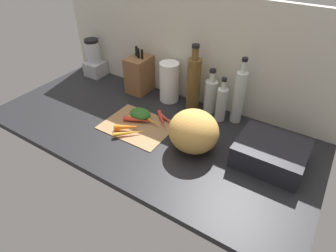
{
  "coord_description": "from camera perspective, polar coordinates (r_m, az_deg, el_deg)",
  "views": [
    {
      "loc": [
        73.11,
        -95.34,
        88.64
      ],
      "look_at": [
        14.51,
        -3.76,
        8.82
      ],
      "focal_mm": 30.53,
      "sensor_mm": 36.0,
      "label": 1
    }
  ],
  "objects": [
    {
      "name": "carrot_4",
      "position": [
        1.54,
        -5.45,
        1.94
      ],
      "size": [
        12.15,
        4.14,
        2.68
      ],
      "primitive_type": "cone",
      "rotation": [
        0.0,
        1.57,
        0.12
      ],
      "color": "orange",
      "rests_on": "cutting_board"
    },
    {
      "name": "bottle_1",
      "position": [
        1.58,
        8.47,
        6.08
      ],
      "size": [
        6.76,
        6.76,
        25.47
      ],
      "color": "silver",
      "rests_on": "ground_plane"
    },
    {
      "name": "winter_squash",
      "position": [
        1.3,
        5.15,
        -1.04
      ],
      "size": [
        23.42,
        22.19,
        19.91
      ],
      "primitive_type": "ellipsoid",
      "color": "gold",
      "rests_on": "ground_plane"
    },
    {
      "name": "carrot_greens_pile",
      "position": [
        1.54,
        -5.59,
        2.46
      ],
      "size": [
        11.93,
        9.17,
        5.05
      ],
      "primitive_type": "ellipsoid",
      "color": "#2D6023",
      "rests_on": "cutting_board"
    },
    {
      "name": "cutting_board",
      "position": [
        1.5,
        -6.05,
        0.11
      ],
      "size": [
        35.62,
        27.29,
        0.8
      ],
      "primitive_type": "cube",
      "color": "#997047",
      "rests_on": "ground_plane"
    },
    {
      "name": "blender_appliance",
      "position": [
        2.03,
        -14.5,
        12.6
      ],
      "size": [
        11.99,
        11.99,
        25.17
      ],
      "color": "#B2B2B7",
      "rests_on": "ground_plane"
    },
    {
      "name": "ground_plane",
      "position": [
        1.5,
        -3.89,
        -0.69
      ],
      "size": [
        170.0,
        80.0,
        3.0
      ],
      "primitive_type": "cube",
      "color": "black"
    },
    {
      "name": "bottle_3",
      "position": [
        1.5,
        13.95,
        5.78
      ],
      "size": [
        5.85,
        5.85,
        35.63
      ],
      "color": "silver",
      "rests_on": "ground_plane"
    },
    {
      "name": "wall_back",
      "position": [
        1.63,
        3.84,
        15.17
      ],
      "size": [
        170.0,
        3.0,
        60.0
      ],
      "primitive_type": "cube",
      "color": "beige",
      "rests_on": "ground_plane"
    },
    {
      "name": "paper_towel_roll",
      "position": [
        1.67,
        0.27,
        8.77
      ],
      "size": [
        11.23,
        11.23,
        23.39
      ],
      "primitive_type": "cylinder",
      "color": "white",
      "rests_on": "ground_plane"
    },
    {
      "name": "carrot_0",
      "position": [
        1.51,
        -0.13,
        1.26
      ],
      "size": [
        11.9,
        5.97,
        2.11
      ],
      "primitive_type": "cone",
      "rotation": [
        0.0,
        1.57,
        -0.34
      ],
      "color": "red",
      "rests_on": "cutting_board"
    },
    {
      "name": "bottle_0",
      "position": [
        1.57,
        5.13,
        8.55
      ],
      "size": [
        7.6,
        7.6,
        37.28
      ],
      "color": "brown",
      "rests_on": "ground_plane"
    },
    {
      "name": "knife_block",
      "position": [
        1.77,
        -5.72,
        10.19
      ],
      "size": [
        12.17,
        15.44,
        27.45
      ],
      "color": "brown",
      "rests_on": "ground_plane"
    },
    {
      "name": "carrot_3",
      "position": [
        1.46,
        -8.04,
        -0.2
      ],
      "size": [
        13.18,
        10.67,
        3.3
      ],
      "primitive_type": "cone",
      "rotation": [
        0.0,
        1.57,
        0.62
      ],
      "color": "orange",
      "rests_on": "cutting_board"
    },
    {
      "name": "bottle_2",
      "position": [
        1.52,
        10.59,
        4.44
      ],
      "size": [
        5.48,
        5.48,
        24.64
      ],
      "color": "silver",
      "rests_on": "ground_plane"
    },
    {
      "name": "carrot_2",
      "position": [
        1.53,
        -5.62,
        1.48
      ],
      "size": [
        12.53,
        6.38,
        2.17
      ],
      "primitive_type": "cone",
      "rotation": [
        0.0,
        1.57,
        0.35
      ],
      "color": "orange",
      "rests_on": "cutting_board"
    },
    {
      "name": "carrot_7",
      "position": [
        1.43,
        -7.72,
        -1.36
      ],
      "size": [
        13.01,
        13.05,
        2.14
      ],
      "primitive_type": "cone",
      "rotation": [
        0.0,
        1.57,
        0.79
      ],
      "color": "orange",
      "rests_on": "cutting_board"
    },
    {
      "name": "carrot_5",
      "position": [
        1.51,
        -5.98,
        1.14
      ],
      "size": [
        16.62,
        7.97,
        2.58
      ],
      "primitive_type": "cone",
      "rotation": [
        0.0,
        1.57,
        0.34
      ],
      "color": "red",
      "rests_on": "cutting_board"
    },
    {
      "name": "carrot_1",
      "position": [
        1.51,
        -3.63,
        1.17
      ],
      "size": [
        15.37,
        5.04,
        2.49
      ],
      "primitive_type": "cone",
      "rotation": [
        0.0,
        1.57,
        -0.17
      ],
      "color": "orange",
      "rests_on": "cutting_board"
    },
    {
      "name": "carrot_6",
      "position": [
        1.51,
        -1.21,
        1.24
      ],
      "size": [
        13.25,
        13.31,
        2.13
      ],
      "primitive_type": "cone",
      "rotation": [
        0.0,
        1.57,
        -0.79
      ],
      "color": "red",
      "rests_on": "cutting_board"
    },
    {
      "name": "dish_rack",
      "position": [
        1.33,
        19.76,
        -5.13
      ],
      "size": [
        29.2,
        24.92,
        10.46
      ],
      "primitive_type": "cube",
      "color": "black",
      "rests_on": "ground_plane"
    }
  ]
}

